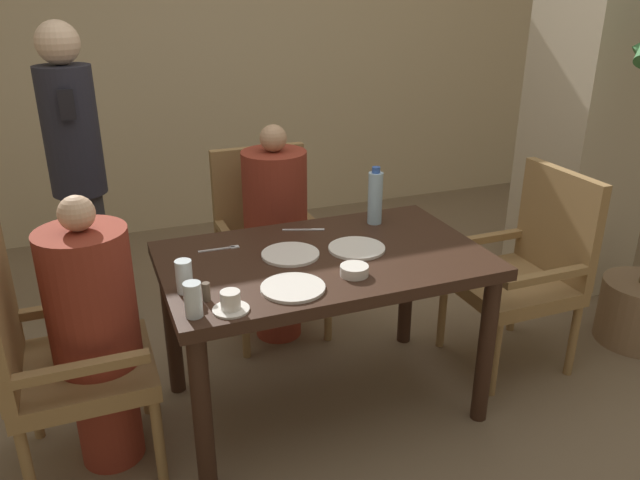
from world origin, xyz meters
name	(u,v)px	position (x,y,z in m)	size (l,w,h in m)	color
ground_plane	(323,402)	(0.00, 0.00, 0.00)	(16.00, 16.00, 0.00)	#7A664C
wall_back	(195,36)	(0.00, 2.47, 1.40)	(8.00, 0.06, 2.80)	#C6B289
pillar_stone	(598,61)	(1.90, 0.63, 1.35)	(0.55, 0.55, 2.70)	#BCAD8E
dining_table	(324,277)	(0.00, 0.00, 0.63)	(1.31, 0.80, 0.73)	#331E14
chair_left_side	(55,353)	(-1.05, 0.00, 0.51)	(0.51, 0.51, 0.96)	olive
diner_in_left_chair	(96,333)	(-0.91, 0.00, 0.56)	(0.32, 0.32, 1.10)	maroon
chair_far_side	(268,236)	(0.00, 0.80, 0.51)	(0.51, 0.51, 0.96)	olive
diner_in_far_chair	(276,233)	(0.00, 0.65, 0.58)	(0.32, 0.32, 1.14)	maroon
chair_right_side	(528,264)	(1.05, 0.00, 0.51)	(0.51, 0.51, 0.96)	olive
standing_host	(78,172)	(-0.89, 1.15, 0.86)	(0.27, 0.31, 1.60)	#2D2D33
plate_main_left	(290,254)	(-0.13, 0.04, 0.74)	(0.24, 0.24, 0.01)	white
plate_main_right	(357,248)	(0.15, 0.00, 0.74)	(0.24, 0.24, 0.01)	white
plate_dessert_center	(293,288)	(-0.22, -0.24, 0.74)	(0.24, 0.24, 0.01)	white
teacup_with_saucer	(231,303)	(-0.46, -0.32, 0.76)	(0.13, 0.13, 0.07)	white
bowl_small	(354,270)	(0.04, -0.22, 0.75)	(0.11, 0.11, 0.04)	white
water_bottle	(375,197)	(0.35, 0.25, 0.86)	(0.07, 0.07, 0.27)	#A3C6DB
glass_tall_near	(193,300)	(-0.59, -0.31, 0.79)	(0.06, 0.06, 0.12)	silver
glass_tall_mid	(184,276)	(-0.58, -0.12, 0.79)	(0.06, 0.06, 0.12)	silver
salt_shaker	(195,293)	(-0.56, -0.21, 0.77)	(0.03, 0.03, 0.07)	white
pepper_shaker	(206,292)	(-0.52, -0.21, 0.77)	(0.03, 0.03, 0.07)	#4C3D2D
fork_beside_plate	(223,248)	(-0.37, 0.21, 0.73)	(0.17, 0.02, 0.00)	silver
knife_beside_plate	(306,229)	(0.03, 0.28, 0.73)	(0.18, 0.07, 0.00)	silver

